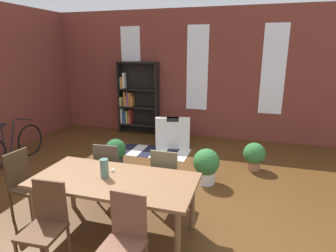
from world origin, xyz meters
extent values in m
plane|color=#4E2F14|center=(0.00, 0.00, 0.00)|extent=(10.64, 10.64, 0.00)
cube|color=brown|center=(0.00, 4.15, 1.64)|extent=(8.89, 0.12, 3.28)
cube|color=white|center=(-1.84, 4.08, 1.80)|extent=(0.55, 0.02, 2.13)
cube|color=white|center=(0.00, 4.08, 1.80)|extent=(0.55, 0.02, 2.13)
cube|color=white|center=(1.84, 4.08, 1.80)|extent=(0.55, 0.02, 2.13)
cube|color=brown|center=(-0.15, -0.36, 0.74)|extent=(2.00, 0.95, 0.04)
cylinder|color=brown|center=(-1.05, -0.74, 0.36)|extent=(0.07, 0.07, 0.72)
cylinder|color=brown|center=(0.76, -0.74, 0.36)|extent=(0.07, 0.07, 0.72)
cylinder|color=brown|center=(-1.05, 0.01, 0.36)|extent=(0.07, 0.07, 0.72)
cylinder|color=brown|center=(0.76, 0.01, 0.36)|extent=(0.07, 0.07, 0.72)
cylinder|color=#4C7266|center=(-0.27, -0.36, 0.88)|extent=(0.10, 0.10, 0.24)
cylinder|color=silver|center=(-0.26, -0.18, 0.78)|extent=(0.04, 0.04, 0.03)
cube|color=brown|center=(0.30, -1.14, 0.45)|extent=(0.41, 0.41, 0.04)
cube|color=brown|center=(0.31, -0.95, 0.70)|extent=(0.38, 0.04, 0.50)
cube|color=brown|center=(0.30, 0.41, 0.45)|extent=(0.40, 0.40, 0.04)
cube|color=brown|center=(0.30, 0.23, 0.70)|extent=(0.38, 0.03, 0.50)
cylinder|color=brown|center=(0.49, 0.59, 0.21)|extent=(0.04, 0.04, 0.43)
cylinder|color=brown|center=(0.13, 0.59, 0.21)|extent=(0.04, 0.04, 0.43)
cylinder|color=brown|center=(0.48, 0.23, 0.21)|extent=(0.04, 0.04, 0.43)
cylinder|color=brown|center=(0.12, 0.23, 0.21)|extent=(0.04, 0.04, 0.43)
cube|color=#51321F|center=(-0.60, -1.14, 0.45)|extent=(0.42, 0.42, 0.04)
cube|color=#51321F|center=(-0.61, -0.95, 0.70)|extent=(0.38, 0.05, 0.50)
cylinder|color=#51321F|center=(-0.79, -0.97, 0.21)|extent=(0.04, 0.04, 0.43)
cylinder|color=#51321F|center=(-0.43, -0.95, 0.21)|extent=(0.04, 0.04, 0.43)
cube|color=#44392C|center=(-0.60, 0.41, 0.45)|extent=(0.43, 0.43, 0.04)
cube|color=#44392C|center=(-0.58, 0.23, 0.70)|extent=(0.38, 0.06, 0.50)
cylinder|color=#44392C|center=(-0.43, 0.60, 0.21)|extent=(0.04, 0.04, 0.43)
cylinder|color=#44392C|center=(-0.79, 0.58, 0.21)|extent=(0.04, 0.04, 0.43)
cylinder|color=#44392C|center=(-0.40, 0.24, 0.21)|extent=(0.04, 0.04, 0.43)
cylinder|color=#44392C|center=(-0.76, 0.22, 0.21)|extent=(0.04, 0.04, 0.43)
cube|color=#3F2C19|center=(-1.45, -0.36, 0.45)|extent=(0.43, 0.43, 0.04)
cube|color=#3F2C19|center=(-1.63, -0.35, 0.70)|extent=(0.06, 0.38, 0.50)
cylinder|color=#3F2C19|center=(-1.28, -0.56, 0.21)|extent=(0.04, 0.04, 0.43)
cylinder|color=#3F2C19|center=(-1.26, -0.20, 0.21)|extent=(0.04, 0.04, 0.43)
cylinder|color=#3F2C19|center=(-1.64, -0.53, 0.21)|extent=(0.04, 0.04, 0.43)
cylinder|color=#3F2C19|center=(-1.61, -0.17, 0.21)|extent=(0.04, 0.04, 0.43)
cube|color=black|center=(-2.12, 3.89, 0.98)|extent=(0.04, 0.29, 1.96)
cube|color=black|center=(-1.04, 3.89, 0.98)|extent=(0.04, 0.29, 1.96)
cube|color=black|center=(-1.58, 4.04, 0.98)|extent=(1.12, 0.01, 1.96)
cube|color=black|center=(-1.58, 3.89, 0.25)|extent=(1.08, 0.29, 0.04)
cube|color=white|center=(-2.08, 3.89, 0.47)|extent=(0.04, 0.20, 0.41)
cube|color=#284C8C|center=(-2.01, 3.89, 0.39)|extent=(0.04, 0.21, 0.26)
cube|color=#284C8C|center=(-1.96, 3.89, 0.44)|extent=(0.05, 0.22, 0.35)
cube|color=gold|center=(-1.91, 3.89, 0.45)|extent=(0.05, 0.22, 0.36)
cube|color=gold|center=(-1.86, 3.89, 0.39)|extent=(0.03, 0.19, 0.24)
cube|color=#B22D28|center=(-1.81, 3.89, 0.46)|extent=(0.04, 0.24, 0.38)
cube|color=black|center=(-1.58, 3.89, 0.74)|extent=(1.08, 0.29, 0.04)
cube|color=gold|center=(-2.07, 3.89, 0.88)|extent=(0.05, 0.24, 0.25)
cube|color=#4C4C51|center=(-2.02, 3.89, 0.87)|extent=(0.03, 0.15, 0.24)
cube|color=orange|center=(-1.97, 3.89, 0.95)|extent=(0.05, 0.18, 0.39)
cube|color=orange|center=(-1.91, 3.89, 0.88)|extent=(0.04, 0.25, 0.25)
cube|color=#8C4C8C|center=(-1.86, 3.89, 0.95)|extent=(0.03, 0.24, 0.39)
cube|color=orange|center=(-1.81, 3.89, 0.94)|extent=(0.04, 0.22, 0.37)
cube|color=orange|center=(-1.75, 3.89, 0.90)|extent=(0.05, 0.20, 0.29)
cube|color=black|center=(-1.58, 3.89, 1.23)|extent=(1.08, 0.29, 0.04)
cube|color=#33724C|center=(-2.08, 3.89, 1.38)|extent=(0.03, 0.15, 0.27)
cube|color=orange|center=(-2.03, 3.89, 1.40)|extent=(0.05, 0.25, 0.31)
cube|color=white|center=(-1.98, 3.89, 1.46)|extent=(0.05, 0.16, 0.42)
cube|color=black|center=(-1.58, 3.89, 1.94)|extent=(1.08, 0.29, 0.04)
cube|color=silver|center=(-0.40, 3.24, 0.20)|extent=(0.97, 0.97, 0.40)
cube|color=silver|center=(-0.33, 2.93, 0.57)|extent=(0.82, 0.35, 0.35)
cube|color=silver|center=(-0.07, 3.32, 0.48)|extent=(0.29, 0.73, 0.15)
cube|color=silver|center=(-0.73, 3.16, 0.48)|extent=(0.29, 0.73, 0.15)
cube|color=black|center=(-0.33, 2.93, 0.71)|extent=(0.31, 0.23, 0.08)
torus|color=black|center=(-3.25, 1.63, 0.33)|extent=(0.04, 0.71, 0.71)
cylinder|color=black|center=(-3.25, 1.13, 0.43)|extent=(0.04, 0.32, 0.88)
cylinder|color=black|center=(-3.24, 0.94, 0.61)|extent=(0.04, 0.04, 0.45)
cube|color=black|center=(-3.24, 0.94, 0.85)|extent=(0.08, 0.20, 0.05)
cylinder|color=black|center=(-3.25, 1.53, 0.83)|extent=(0.44, 0.03, 0.02)
cylinder|color=silver|center=(0.72, 1.36, 0.11)|extent=(0.31, 0.31, 0.21)
sphere|color=#2D6B33|center=(0.72, 1.36, 0.40)|extent=(0.46, 0.46, 0.46)
cylinder|color=#9E6042|center=(1.52, 2.19, 0.08)|extent=(0.25, 0.25, 0.17)
sphere|color=#2D6B33|center=(1.52, 2.19, 0.33)|extent=(0.42, 0.42, 0.42)
cylinder|color=#333338|center=(-1.15, 1.62, 0.09)|extent=(0.28, 0.28, 0.18)
sphere|color=#235B2D|center=(-1.15, 1.62, 0.34)|extent=(0.42, 0.42, 0.42)
cube|color=#1E1E33|center=(-1.35, 2.56, 0.00)|extent=(0.27, 0.76, 0.01)
cube|color=white|center=(-1.08, 2.56, 0.00)|extent=(0.27, 0.76, 0.01)
cube|color=#1E1E33|center=(-0.81, 2.56, 0.00)|extent=(0.27, 0.76, 0.01)
cube|color=white|center=(-0.54, 2.56, 0.00)|extent=(0.27, 0.76, 0.01)
cube|color=#1E1E33|center=(-0.27, 2.56, 0.00)|extent=(0.27, 0.76, 0.01)
cube|color=white|center=(-0.01, 2.56, 0.00)|extent=(0.27, 0.76, 0.01)
camera|label=1|loc=(1.38, -3.19, 2.29)|focal=30.13mm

